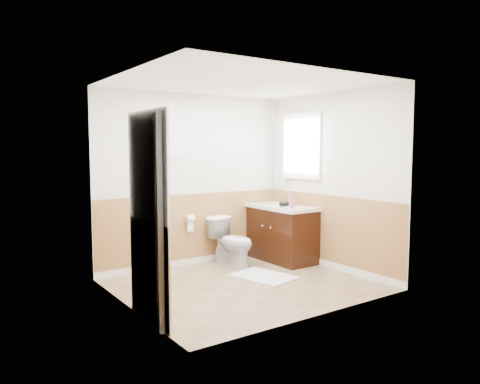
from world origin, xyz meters
TOP-DOWN VIEW (x-y plane):
  - floor at (0.00, 0.00)m, footprint 3.00×3.00m
  - ceiling at (0.00, 0.00)m, footprint 3.00×3.00m
  - wall_back at (0.00, 1.30)m, footprint 3.00×0.00m
  - wall_front at (0.00, -1.30)m, footprint 3.00×0.00m
  - wall_left at (-1.50, 0.00)m, footprint 0.00×3.00m
  - wall_right at (1.50, 0.00)m, footprint 0.00×3.00m
  - wainscot_back at (0.00, 1.29)m, footprint 3.00×0.00m
  - wainscot_front at (0.00, -1.29)m, footprint 3.00×0.00m
  - wainscot_left at (-1.49, 0.00)m, footprint 0.00×2.60m
  - wainscot_right at (1.49, 0.00)m, footprint 0.00×2.60m
  - toilet at (0.41, 0.90)m, footprint 0.55×0.77m
  - bath_mat at (0.41, 0.14)m, footprint 0.72×0.91m
  - vanity_cabinet at (1.21, 0.73)m, footprint 0.55×1.10m
  - vanity_knob_left at (0.91, 0.63)m, footprint 0.03×0.03m
  - vanity_knob_right at (0.91, 0.83)m, footprint 0.03×0.03m
  - countertop at (1.20, 0.73)m, footprint 0.60×1.15m
  - sink_basin at (1.21, 0.88)m, footprint 0.36×0.36m
  - faucet at (1.39, 0.88)m, footprint 0.02×0.02m
  - lotion_bottle at (1.11, 0.39)m, footprint 0.05×0.05m
  - soap_dispenser at (1.33, 0.63)m, footprint 0.10×0.11m
  - hair_dryer_body at (1.16, 0.62)m, footprint 0.14×0.07m
  - hair_dryer_handle at (1.13, 0.63)m, footprint 0.03×0.03m
  - mirror_panel at (1.48, 1.10)m, footprint 0.02×0.35m
  - window_frame at (1.47, 0.59)m, footprint 0.04×0.80m
  - window_glass at (1.49, 0.59)m, footprint 0.01×0.70m
  - door at (-1.40, -0.45)m, footprint 0.29×0.78m
  - door_frame at (-1.48, -0.45)m, footprint 0.02×0.92m
  - door_knob at (-1.34, -0.12)m, footprint 0.06×0.06m
  - towel_bar at (-0.55, 1.25)m, footprint 0.62×0.02m
  - tp_holder_bar at (-0.10, 1.23)m, footprint 0.14×0.02m
  - tp_roll at (-0.10, 1.23)m, footprint 0.10×0.11m
  - tp_sheet at (-0.10, 1.23)m, footprint 0.10×0.01m

SIDE VIEW (x-z plane):
  - floor at x=0.00m, z-range 0.00..0.00m
  - bath_mat at x=0.41m, z-range 0.00..0.02m
  - toilet at x=0.41m, z-range 0.00..0.71m
  - vanity_cabinet at x=1.21m, z-range 0.00..0.80m
  - wainscot_back at x=0.00m, z-range -1.00..2.00m
  - wainscot_front at x=0.00m, z-range -1.00..2.00m
  - wainscot_left at x=-1.49m, z-range -0.80..1.80m
  - wainscot_right at x=1.49m, z-range -0.80..1.80m
  - vanity_knob_left at x=0.91m, z-range 0.53..0.57m
  - vanity_knob_right at x=0.91m, z-range 0.53..0.57m
  - tp_sheet at x=-0.10m, z-range 0.51..0.67m
  - tp_holder_bar at x=-0.10m, z-range 0.69..0.71m
  - tp_roll at x=-0.10m, z-range 0.64..0.76m
  - countertop at x=1.20m, z-range 0.80..0.85m
  - hair_dryer_handle at x=1.13m, z-range 0.82..0.89m
  - sink_basin at x=1.21m, z-range 0.85..0.87m
  - hair_dryer_body at x=1.16m, z-range 0.85..0.92m
  - faucet at x=1.39m, z-range 0.85..0.99m
  - soap_dispenser at x=1.33m, z-range 0.85..1.04m
  - door_knob at x=-1.34m, z-range 0.92..0.98m
  - lotion_bottle at x=1.11m, z-range 0.85..1.07m
  - door at x=-1.40m, z-range 0.00..2.04m
  - door_frame at x=-1.48m, z-range -0.02..2.08m
  - wall_back at x=0.00m, z-range -0.25..2.75m
  - wall_front at x=0.00m, z-range -0.25..2.75m
  - wall_left at x=-1.50m, z-range -0.25..2.75m
  - wall_right at x=1.50m, z-range -0.25..2.75m
  - mirror_panel at x=1.48m, z-range 1.10..2.00m
  - towel_bar at x=-0.55m, z-range 1.59..1.61m
  - window_frame at x=1.47m, z-range 1.25..2.25m
  - window_glass at x=1.49m, z-range 1.30..2.20m
  - ceiling at x=0.00m, z-range 2.50..2.50m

